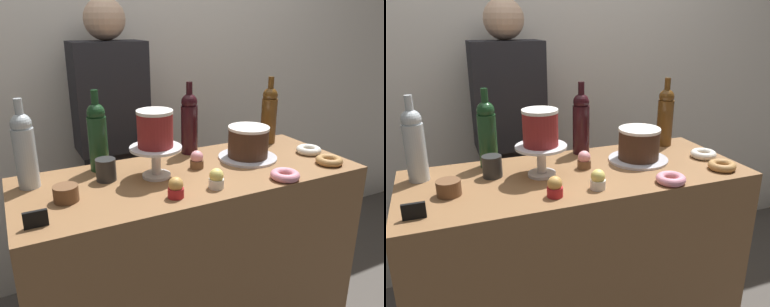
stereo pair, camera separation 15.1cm
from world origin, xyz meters
TOP-DOWN VIEW (x-y plane):
  - back_wall at (0.00, 0.85)m, footprint 6.00×0.05m
  - display_counter at (0.00, 0.00)m, footprint 1.36×0.55m
  - cake_stand_pedestal at (-0.14, 0.02)m, footprint 0.20×0.20m
  - white_layer_cake at (-0.14, 0.02)m, footprint 0.14×0.14m
  - silver_serving_platter at (0.30, 0.04)m, footprint 0.26×0.26m
  - chocolate_round_cake at (0.30, 0.04)m, footprint 0.18×0.18m
  - wine_bottle_clear at (-0.59, 0.14)m, footprint 0.08×0.08m
  - wine_bottle_dark_red at (0.10, 0.22)m, footprint 0.08×0.08m
  - wine_bottle_amber at (0.52, 0.20)m, footprint 0.08×0.08m
  - wine_bottle_green at (-0.32, 0.20)m, footprint 0.08×0.08m
  - cupcake_caramel at (-0.15, -0.18)m, footprint 0.06×0.06m
  - cupcake_strawberry at (0.04, 0.04)m, footprint 0.06×0.06m
  - cupcake_lemon at (0.01, -0.17)m, footprint 0.06×0.06m
  - donut_maple at (0.56, -0.18)m, footprint 0.11×0.11m
  - donut_sugar at (0.58, -0.03)m, footprint 0.11×0.11m
  - donut_pink at (0.29, -0.22)m, footprint 0.11×0.11m
  - cookie_stack at (-0.49, -0.04)m, footprint 0.08×0.08m
  - price_sign_chalkboard at (-0.60, -0.18)m, footprint 0.07×0.01m
  - coffee_cup_ceramic at (-0.33, 0.08)m, footprint 0.08×0.08m
  - barista_figure at (-0.14, 0.64)m, footprint 0.36×0.22m

SIDE VIEW (x-z plane):
  - display_counter at x=0.00m, z-range 0.00..0.92m
  - barista_figure at x=-0.14m, z-range 0.04..1.64m
  - silver_serving_platter at x=0.30m, z-range 0.92..0.93m
  - donut_maple at x=0.56m, z-range 0.92..0.95m
  - donut_sugar at x=0.58m, z-range 0.92..0.95m
  - donut_pink at x=0.29m, z-range 0.92..0.95m
  - price_sign_chalkboard at x=-0.60m, z-range 0.92..0.97m
  - cookie_stack at x=-0.49m, z-range 0.92..0.97m
  - cupcake_caramel at x=-0.15m, z-range 0.91..0.99m
  - cupcake_strawberry at x=0.04m, z-range 0.91..0.99m
  - cupcake_lemon at x=0.01m, z-range 0.91..0.99m
  - coffee_cup_ceramic at x=-0.33m, z-range 0.92..1.00m
  - chocolate_round_cake at x=0.30m, z-range 0.93..1.06m
  - cake_stand_pedestal at x=-0.14m, z-range 0.94..1.06m
  - wine_bottle_clear at x=-0.59m, z-range 0.90..1.22m
  - wine_bottle_dark_red at x=0.10m, z-range 0.90..1.22m
  - wine_bottle_amber at x=0.52m, z-range 0.90..1.22m
  - wine_bottle_green at x=-0.32m, z-range 0.90..1.22m
  - white_layer_cake at x=-0.14m, z-range 1.04..1.18m
  - back_wall at x=0.00m, z-range 0.00..2.60m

